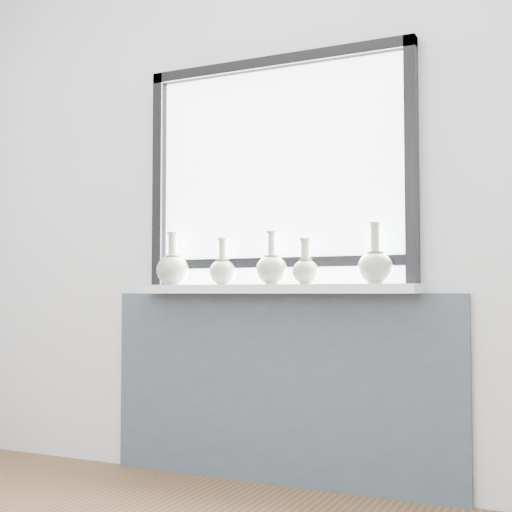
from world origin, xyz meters
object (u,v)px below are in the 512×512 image
at_px(windowsill, 271,289).
at_px(vase_e, 375,265).
at_px(vase_a, 173,268).
at_px(vase_d, 306,269).
at_px(vase_b, 223,270).
at_px(vase_c, 272,268).

relative_size(windowsill, vase_e, 5.08).
bearing_deg(windowsill, vase_a, -179.44).
bearing_deg(vase_a, windowsill, 0.56).
height_order(windowsill, vase_d, vase_d).
distance_m(vase_a, vase_b, 0.26).
xyz_separation_m(windowsill, vase_b, (-0.25, 0.01, 0.09)).
relative_size(vase_a, vase_d, 1.25).
xyz_separation_m(vase_a, vase_c, (0.51, 0.01, -0.01)).
relative_size(vase_b, vase_d, 1.07).
distance_m(vase_c, vase_e, 0.48).
relative_size(vase_a, vase_c, 1.05).
bearing_deg(vase_b, vase_c, 0.41).
distance_m(windowsill, vase_e, 0.49).
bearing_deg(windowsill, vase_d, -1.22).
distance_m(windowsill, vase_c, 0.10).
height_order(vase_a, vase_e, vase_e).
relative_size(vase_a, vase_b, 1.16).
bearing_deg(windowsill, vase_b, 178.21).
relative_size(vase_d, vase_e, 0.78).
distance_m(windowsill, vase_b, 0.27).
bearing_deg(vase_c, vase_b, -179.59).
height_order(vase_b, vase_d, vase_b).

